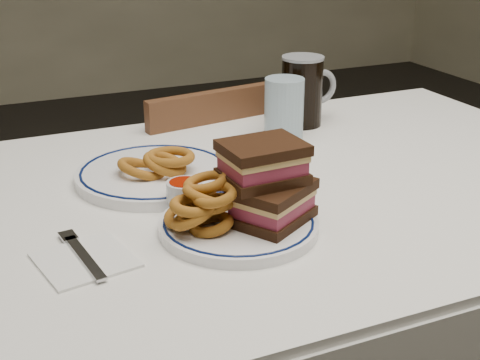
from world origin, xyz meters
name	(u,v)px	position (x,y,z in m)	size (l,w,h in m)	color
dining_table	(286,234)	(0.00, 0.00, 0.64)	(1.27, 0.87, 0.75)	silver
chair_far	(204,223)	(0.02, 0.48, 0.45)	(0.43, 0.43, 0.82)	#4A2917
main_plate	(238,225)	(-0.16, -0.14, 0.76)	(0.24, 0.24, 0.02)	white
reuben_sandwich	(268,182)	(-0.12, -0.16, 0.83)	(0.15, 0.14, 0.12)	black
onion_rings_main	(202,205)	(-0.21, -0.14, 0.80)	(0.11, 0.11, 0.09)	brown
ketchup_ramekin	(184,190)	(-0.21, -0.04, 0.78)	(0.06, 0.06, 0.03)	silver
beer_mug	(303,90)	(0.18, 0.28, 0.83)	(0.14, 0.09, 0.15)	black
water_glass	(284,109)	(0.10, 0.21, 0.81)	(0.08, 0.08, 0.13)	#97B2C3
far_plate	(155,174)	(-0.21, 0.10, 0.76)	(0.28, 0.28, 0.02)	white
onion_rings_far	(158,163)	(-0.21, 0.08, 0.79)	(0.14, 0.10, 0.06)	brown
napkin_fork	(84,259)	(-0.39, -0.14, 0.75)	(0.14, 0.16, 0.01)	white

